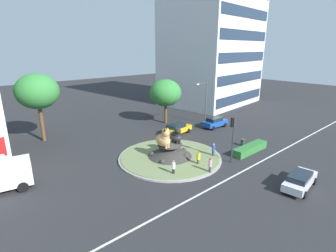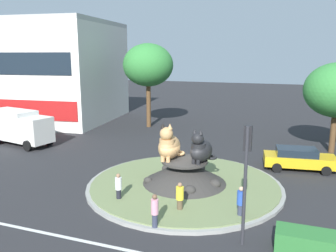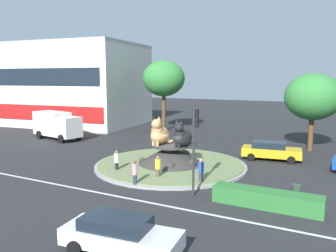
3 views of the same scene
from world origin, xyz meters
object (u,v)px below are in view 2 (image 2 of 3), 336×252
traffic_light_mast (246,163)px  shophouse_block (28,71)px  pedestrian_yellow_shirt (180,198)px  hatchback_near_shophouse (299,158)px  cat_statue_calico (169,146)px  delivery_box_truck (19,126)px  cat_statue_black (201,150)px  broadleaf_tree_behind_island (148,65)px  pedestrian_blue_shirt (241,202)px  pedestrian_white_shirt (119,187)px  pedestrian_pink_shirt (155,211)px

traffic_light_mast → shophouse_block: shophouse_block is taller
pedestrian_yellow_shirt → hatchback_near_shophouse: (5.63, 9.26, -0.05)m
shophouse_block → pedestrian_yellow_shirt: (25.98, -19.17, -4.99)m
cat_statue_calico → shophouse_block: shophouse_block is taller
traffic_light_mast → delivery_box_truck: size_ratio=0.76×
traffic_light_mast → shophouse_block: (-29.34, 20.88, 2.31)m
cat_statue_black → shophouse_block: shophouse_block is taller
shophouse_block → broadleaf_tree_behind_island: shophouse_block is taller
delivery_box_truck → shophouse_block: bearing=138.2°
pedestrian_blue_shirt → delivery_box_truck: size_ratio=0.25×
traffic_light_mast → pedestrian_yellow_shirt: traffic_light_mast is taller
pedestrian_blue_shirt → delivery_box_truck: bearing=47.7°
pedestrian_white_shirt → hatchback_near_shophouse: bearing=56.5°
broadleaf_tree_behind_island → delivery_box_truck: (-7.68, -11.00, -5.06)m
traffic_light_mast → pedestrian_yellow_shirt: bearing=62.7°
cat_statue_calico → hatchback_near_shophouse: bearing=126.8°
cat_statue_calico → pedestrian_pink_shirt: bearing=12.6°
broadleaf_tree_behind_island → pedestrian_white_shirt: 20.89m
pedestrian_white_shirt → traffic_light_mast: bearing=-3.5°
cat_statue_black → hatchback_near_shophouse: (5.53, 5.68, -1.59)m
pedestrian_yellow_shirt → hatchback_near_shophouse: size_ratio=0.33×
hatchback_near_shophouse → broadleaf_tree_behind_island: bearing=139.5°
cat_statue_calico → cat_statue_black: bearing=91.2°
cat_statue_calico → traffic_light_mast: 7.45m
cat_statue_black → pedestrian_yellow_shirt: cat_statue_black is taller
cat_statue_calico → broadleaf_tree_behind_island: 18.05m
pedestrian_white_shirt → hatchback_near_shophouse: pedestrian_white_shirt is taller
pedestrian_pink_shirt → pedestrian_yellow_shirt: 2.10m
hatchback_near_shophouse → delivery_box_truck: delivery_box_truck is taller
pedestrian_yellow_shirt → pedestrian_blue_shirt: bearing=137.8°
broadleaf_tree_behind_island → hatchback_near_shophouse: size_ratio=1.83×
cat_statue_black → broadleaf_tree_behind_island: bearing=-133.9°
broadleaf_tree_behind_island → pedestrian_yellow_shirt: size_ratio=5.50×
traffic_light_mast → pedestrian_blue_shirt: 3.39m
cat_statue_black → hatchback_near_shophouse: 8.08m
broadleaf_tree_behind_island → pedestrian_pink_shirt: broadleaf_tree_behind_island is taller
cat_statue_calico → pedestrian_blue_shirt: 5.95m
cat_statue_calico → pedestrian_pink_shirt: (1.32, -5.54, -1.54)m
traffic_light_mast → hatchback_near_shophouse: size_ratio=1.03×
cat_statue_calico → hatchback_near_shophouse: (7.48, 5.75, -1.67)m
cat_statue_calico → pedestrian_white_shirt: 4.11m
cat_statue_calico → pedestrian_white_shirt: cat_statue_calico is taller
pedestrian_yellow_shirt → cat_statue_calico: bearing=-111.6°
pedestrian_blue_shirt → hatchback_near_shophouse: bearing=-38.3°
pedestrian_yellow_shirt → broadleaf_tree_behind_island: bearing=-112.1°
cat_statue_calico → delivery_box_truck: 16.36m
pedestrian_yellow_shirt → delivery_box_truck: 19.33m
cat_statue_calico → pedestrian_blue_shirt: cat_statue_calico is taller
cat_statue_black → pedestrian_white_shirt: 5.22m
shophouse_block → pedestrian_yellow_shirt: 32.67m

